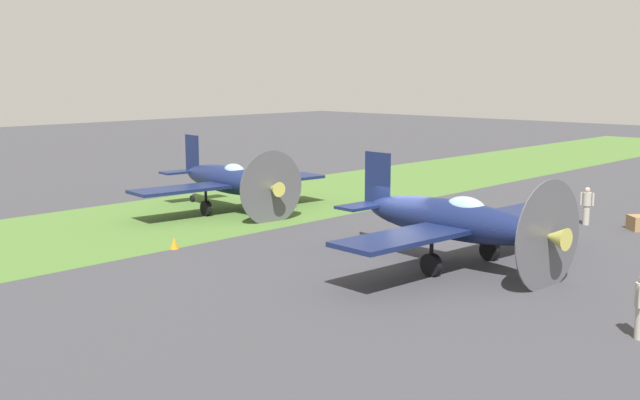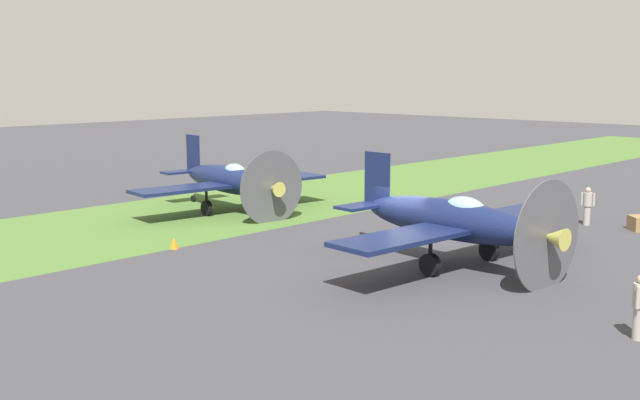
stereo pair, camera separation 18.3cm
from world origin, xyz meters
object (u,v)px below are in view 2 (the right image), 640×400
(ground_crew_mechanic, at_px, (640,306))
(runway_marker_cone, at_px, (174,243))
(airplane_wingman, at_px, (230,180))
(airplane_lead, at_px, (453,220))
(ground_crew_chief, at_px, (587,205))

(ground_crew_mechanic, relative_size, runway_marker_cone, 3.93)
(airplane_wingman, distance_m, ground_crew_mechanic, 22.76)
(runway_marker_cone, bearing_deg, airplane_lead, 119.11)
(ground_crew_chief, height_order, runway_marker_cone, ground_crew_chief)
(ground_crew_mechanic, bearing_deg, airplane_wingman, 70.24)
(airplane_lead, height_order, ground_crew_chief, airplane_lead)
(ground_crew_mechanic, distance_m, runway_marker_cone, 17.48)
(airplane_lead, height_order, runway_marker_cone, airplane_lead)
(airplane_lead, height_order, ground_crew_mechanic, airplane_lead)
(airplane_lead, distance_m, runway_marker_cone, 10.91)
(airplane_lead, xyz_separation_m, runway_marker_cone, (5.26, -9.44, -1.44))
(airplane_lead, distance_m, ground_crew_chief, 10.56)
(airplane_lead, xyz_separation_m, ground_crew_chief, (-10.53, 0.13, -0.75))
(airplane_wingman, bearing_deg, ground_crew_chief, 128.60)
(ground_crew_mechanic, height_order, runway_marker_cone, ground_crew_mechanic)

